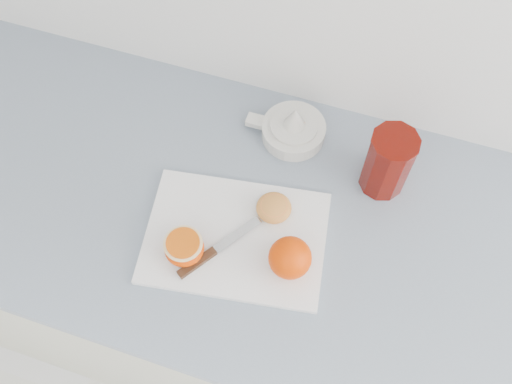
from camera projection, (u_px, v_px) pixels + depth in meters
The scene contains 8 objects.
counter at pixel (299, 303), 1.48m from camera, with size 2.29×0.64×0.89m.
cutting_board at pixel (235, 238), 1.08m from camera, with size 0.34×0.24×0.01m, color white.
whole_orange at pixel (290, 258), 1.01m from camera, with size 0.08×0.08×0.08m.
half_orange at pixel (184, 248), 1.04m from camera, with size 0.07×0.07×0.05m.
squeezed_shell at pixel (274, 208), 1.08m from camera, with size 0.07×0.07×0.03m.
paring_knife at pixel (204, 258), 1.04m from camera, with size 0.12×0.16×0.01m.
citrus_juicer at pixel (293, 128), 1.17m from camera, with size 0.17×0.13×0.09m.
red_tumbler at pixel (387, 164), 1.08m from camera, with size 0.09×0.09×0.15m.
Camera 1 is at (0.17, 1.23, 1.88)m, focal length 40.00 mm.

